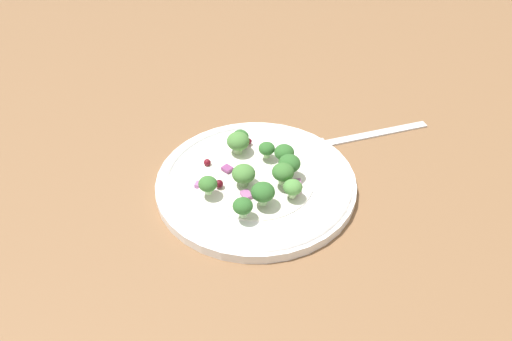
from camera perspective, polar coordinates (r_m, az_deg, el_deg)
The scene contains 25 objects.
ground_plane at distance 64.75cm, azimuth 0.81°, elevation -3.53°, with size 180.00×180.00×2.00cm, color brown.
plate at distance 64.81cm, azimuth -0.00°, elevation -1.24°, with size 24.13×24.13×1.70cm.
dressing_pool at distance 64.52cm, azimuth -0.00°, elevation -0.95°, with size 13.99×13.99×0.20cm, color white.
broccoli_floret_0 at distance 60.98cm, azimuth 3.92°, elevation -1.82°, with size 2.21×2.21×2.24cm.
broccoli_floret_1 at distance 61.25cm, azimuth -5.13°, elevation -1.47°, with size 2.18×2.18×2.20cm.
broccoli_floret_2 at distance 58.37cm, azimuth -1.42°, elevation -3.82°, with size 2.24×2.24×2.27cm.
broccoli_floret_3 at distance 59.70cm, azimuth 0.74°, elevation -2.35°, with size 2.70×2.70×2.73cm.
broccoli_floret_4 at distance 63.38cm, azimuth 3.56°, elevation 0.70°, with size 2.65×2.65×2.68cm.
broccoli_floret_5 at distance 67.40cm, azimuth -1.91°, elevation 3.08°, with size 2.85×2.85×2.89cm.
broccoli_floret_6 at distance 65.12cm, azimuth 3.01°, elevation 1.89°, with size 2.44×2.44×2.47cm.
broccoli_floret_7 at distance 69.03cm, azimuth -1.66°, elevation 3.59°, with size 2.15×2.15×2.17cm.
broccoli_floret_8 at distance 66.37cm, azimuth 1.15°, elevation 2.31°, with size 2.04×2.04×2.06cm.
broccoli_floret_9 at distance 62.13cm, azimuth 2.88°, elevation -0.21°, with size 2.59×2.59×2.62cm.
broccoli_floret_10 at distance 62.73cm, azimuth -1.28°, elevation -0.31°, with size 2.76×2.76×2.80cm.
cranberry_0 at distance 66.51cm, azimuth -5.20°, elevation 0.86°, with size 0.89×0.89×0.89cm, color maroon.
cranberry_1 at distance 63.02cm, azimuth -3.93°, elevation -1.42°, with size 0.97×0.97×0.97cm, color #4C0A14.
cranberry_2 at distance 69.37cm, azimuth -0.76°, elevation 3.11°, with size 0.78×0.78×0.78cm, color maroon.
cranberry_3 at distance 62.51cm, azimuth 4.29°, elevation -1.90°, with size 1.00×1.00×1.00cm, color #4C0A14.
onion_bit_0 at distance 60.82cm, azimuth -1.49°, elevation -3.68°, with size 0.82×0.94×0.41cm, color #934C84.
onion_bit_1 at distance 66.52cm, azimuth 3.62°, elevation 1.03°, with size 1.07×1.37×0.54cm, color #A35B93.
onion_bit_2 at distance 63.86cm, azimuth -6.01°, elevation -1.53°, with size 0.91×1.01×0.51cm, color #A35B93.
onion_bit_3 at distance 63.64cm, azimuth 4.32°, elevation -1.35°, with size 1.07×1.08×0.56cm, color #A35B93.
onion_bit_4 at distance 62.00cm, azimuth -1.05°, elevation -2.60°, with size 1.39×1.05×0.46cm, color #A35B93.
onion_bit_5 at distance 65.48cm, azimuth -3.08°, elevation 0.20°, with size 1.17×1.02×0.41cm, color #843D75.
fork at distance 74.25cm, azimuth 10.66°, elevation 3.53°, with size 16.26×12.16×0.50cm.
Camera 1 is at (-13.19, 44.91, 43.74)cm, focal length 37.70 mm.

